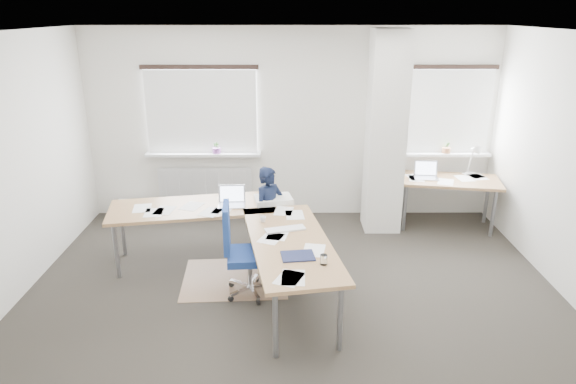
{
  "coord_description": "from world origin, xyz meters",
  "views": [
    {
      "loc": [
        -0.07,
        -4.96,
        3.0
      ],
      "look_at": [
        -0.05,
        0.9,
        0.91
      ],
      "focal_mm": 32.0,
      "sensor_mm": 36.0,
      "label": 1
    }
  ],
  "objects_px": {
    "desk_side": "(449,182)",
    "person": "(270,213)",
    "task_chair": "(246,270)",
    "desk_main": "(242,225)"
  },
  "relations": [
    {
      "from": "desk_side",
      "to": "person",
      "type": "distance_m",
      "value": 2.72
    },
    {
      "from": "desk_side",
      "to": "task_chair",
      "type": "xyz_separation_m",
      "value": [
        -2.77,
        -1.9,
        -0.39
      ]
    },
    {
      "from": "task_chair",
      "to": "desk_side",
      "type": "bearing_deg",
      "value": 29.96
    },
    {
      "from": "desk_side",
      "to": "person",
      "type": "relative_size",
      "value": 1.25
    },
    {
      "from": "task_chair",
      "to": "person",
      "type": "height_order",
      "value": "person"
    },
    {
      "from": "person",
      "to": "desk_main",
      "type": "bearing_deg",
      "value": -161.09
    },
    {
      "from": "desk_main",
      "to": "person",
      "type": "height_order",
      "value": "person"
    },
    {
      "from": "desk_side",
      "to": "person",
      "type": "height_order",
      "value": "desk_side"
    },
    {
      "from": "desk_main",
      "to": "person",
      "type": "distance_m",
      "value": 0.65
    },
    {
      "from": "desk_side",
      "to": "task_chair",
      "type": "height_order",
      "value": "desk_side"
    }
  ]
}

